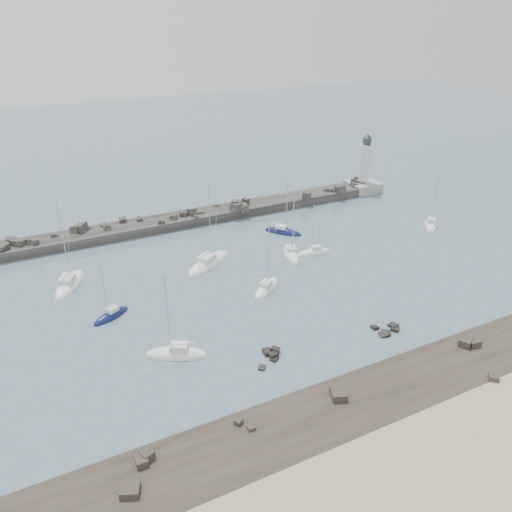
{
  "coord_description": "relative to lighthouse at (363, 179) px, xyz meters",
  "views": [
    {
      "loc": [
        -27.76,
        -53.61,
        39.8
      ],
      "look_at": [
        5.1,
        12.0,
        3.27
      ],
      "focal_mm": 35.0,
      "sensor_mm": 36.0,
      "label": 1
    }
  ],
  "objects": [
    {
      "name": "ground",
      "position": [
        -47.0,
        -38.0,
        -3.09
      ],
      "size": [
        400.0,
        400.0,
        0.0
      ],
      "primitive_type": "plane",
      "color": "#496273",
      "rests_on": "ground"
    },
    {
      "name": "sand_strip",
      "position": [
        -47.0,
        -70.0,
        -3.09
      ],
      "size": [
        140.0,
        14.0,
        1.0
      ],
      "primitive_type": "cube",
      "color": "tan",
      "rests_on": "ground"
    },
    {
      "name": "rock_shelf",
      "position": [
        -47.24,
        -59.96,
        -3.07
      ],
      "size": [
        140.0,
        12.0,
        1.85
      ],
      "color": "#2A231D",
      "rests_on": "ground"
    },
    {
      "name": "rock_cluster_near",
      "position": [
        -50.05,
        -46.67,
        -2.97
      ],
      "size": [
        4.35,
        3.83,
        1.41
      ],
      "color": "black",
      "rests_on": "ground"
    },
    {
      "name": "rock_cluster_far",
      "position": [
        -33.15,
        -48.91,
        -3.11
      ],
      "size": [
        3.98,
        3.1,
        1.14
      ],
      "color": "black",
      "rests_on": "ground"
    },
    {
      "name": "breakwater",
      "position": [
        -54.71,
        -0.01,
        -2.75
      ],
      "size": [
        115.0,
        7.39,
        4.94
      ],
      "color": "#2E2C29",
      "rests_on": "ground"
    },
    {
      "name": "lighthouse",
      "position": [
        0.0,
        0.0,
        0.0
      ],
      "size": [
        7.0,
        7.0,
        14.6
      ],
      "color": "gray",
      "rests_on": "ground"
    },
    {
      "name": "sailboat_2",
      "position": [
        -66.4,
        -28.39,
        -2.95
      ],
      "size": [
        6.2,
        4.4,
        9.75
      ],
      "color": "#101744",
      "rests_on": "ground"
    },
    {
      "name": "sailboat_3",
      "position": [
        -70.41,
        -16.22,
        -2.94
      ],
      "size": [
        7.26,
        9.96,
        15.4
      ],
      "color": "white",
      "rests_on": "ground"
    },
    {
      "name": "sailboat_4",
      "position": [
        -47.75,
        -19.31,
        -2.94
      ],
      "size": [
        10.78,
        8.54,
        16.77
      ],
      "color": "white",
      "rests_on": "ground"
    },
    {
      "name": "sailboat_5",
      "position": [
        -60.83,
        -41.1,
        -2.94
      ],
      "size": [
        8.14,
        5.81,
        12.69
      ],
      "color": "white",
      "rests_on": "ground"
    },
    {
      "name": "sailboat_6",
      "position": [
        -33.15,
        -22.68,
        -2.95
      ],
      "size": [
        4.53,
        7.95,
        12.1
      ],
      "color": "white",
      "rests_on": "ground"
    },
    {
      "name": "sailboat_7",
      "position": [
        -42.69,
        -31.37,
        -2.96
      ],
      "size": [
        7.16,
        6.23,
        11.61
      ],
      "color": "white",
      "rests_on": "ground"
    },
    {
      "name": "sailboat_8",
      "position": [
        -29.56,
        -13.29,
        -2.96
      ],
      "size": [
        6.74,
        7.33,
        12.11
      ],
      "color": "#101744",
      "rests_on": "ground"
    },
    {
      "name": "sailboat_9",
      "position": [
        -29.03,
        -23.82,
        -2.96
      ],
      "size": [
        6.67,
        2.86,
        10.39
      ],
      "color": "white",
      "rests_on": "ground"
    },
    {
      "name": "sailboat_10",
      "position": [
        -0.86,
        -23.72,
        -2.93
      ],
      "size": [
        6.73,
        6.95,
        11.99
      ],
      "color": "white",
      "rests_on": "ground"
    }
  ]
}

